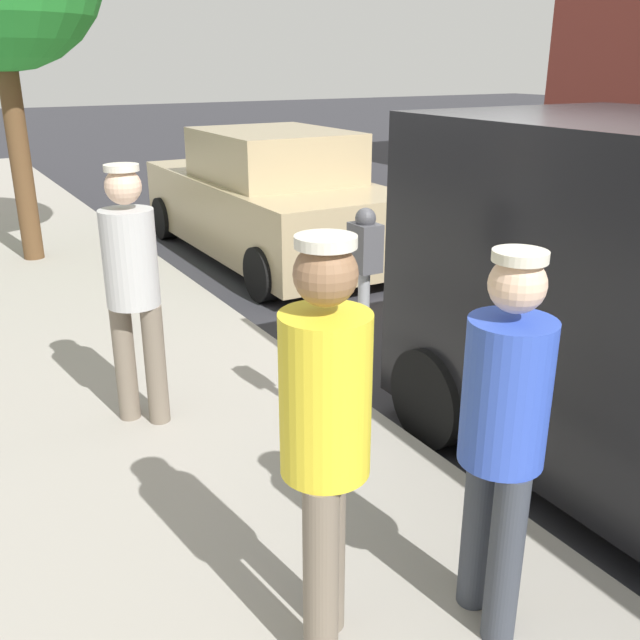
{
  "coord_description": "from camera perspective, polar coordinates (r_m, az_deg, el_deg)",
  "views": [
    {
      "loc": [
        3.56,
        3.53,
        2.45
      ],
      "look_at": [
        1.65,
        0.25,
        1.05
      ],
      "focal_mm": 39.51,
      "sensor_mm": 36.0,
      "label": 1
    }
  ],
  "objects": [
    {
      "name": "pedestrian_in_yellow",
      "position": [
        2.64,
        0.42,
        -9.0
      ],
      "size": [
        0.34,
        0.34,
        1.75
      ],
      "color": "#726656",
      "rests_on": "sidewalk_slab"
    },
    {
      "name": "parking_meter_near",
      "position": [
        4.15,
        3.58,
        2.42
      ],
      "size": [
        0.14,
        0.18,
        1.52
      ],
      "color": "gray",
      "rests_on": "sidewalk_slab"
    },
    {
      "name": "pedestrian_in_blue",
      "position": [
        2.89,
        14.6,
        -8.33
      ],
      "size": [
        0.34,
        0.35,
        1.66
      ],
      "color": "#383D47",
      "rests_on": "sidewalk_slab"
    },
    {
      "name": "parked_sedan_behind",
      "position": [
        9.26,
        -4.16,
        9.62
      ],
      "size": [
        1.96,
        4.41,
        1.65
      ],
      "color": "tan",
      "rests_on": "ground"
    },
    {
      "name": "ground_plane",
      "position": [
        5.58,
        13.53,
        -6.4
      ],
      "size": [
        80.0,
        80.0,
        0.0
      ],
      "primitive_type": "plane",
      "color": "#2D2D33"
    },
    {
      "name": "pedestrian_in_gray",
      "position": [
        4.64,
        -14.97,
        3.09
      ],
      "size": [
        0.34,
        0.34,
        1.72
      ],
      "color": "#726656",
      "rests_on": "sidewalk_slab"
    }
  ]
}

